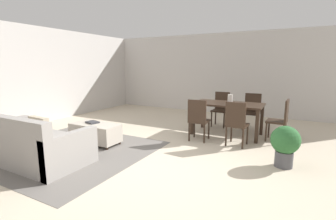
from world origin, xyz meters
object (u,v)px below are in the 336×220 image
dining_chair_head_east (281,118)px  dining_chair_far_left (221,107)px  dining_table (227,107)px  book_on_ottoman (92,122)px  vase_centerpiece (230,99)px  dining_chair_near_right (236,121)px  ottoman_table (95,132)px  dining_chair_near_left (198,118)px  potted_plant (285,143)px  couch (31,145)px  dining_chair_far_right (252,109)px

dining_chair_head_east → dining_chair_far_left: bearing=153.3°
dining_table → book_on_ottoman: size_ratio=6.12×
vase_centerpiece → book_on_ottoman: 3.13m
dining_chair_far_left → dining_chair_near_right: bearing=-63.9°
ottoman_table → dining_chair_near_left: 2.21m
dining_chair_far_left → potted_plant: bearing=-52.6°
vase_centerpiece → potted_plant: vase_centerpiece is taller
dining_table → dining_chair_near_right: dining_chair_near_right is taller
dining_table → dining_chair_near_left: dining_chair_near_left is taller
dining_chair_near_left → vase_centerpiece: (0.47, 0.81, 0.34)m
dining_chair_far_left → vase_centerpiece: bearing=-61.5°
ottoman_table → book_on_ottoman: (-0.10, 0.04, 0.20)m
dining_chair_head_east → potted_plant: bearing=-83.6°
couch → dining_chair_head_east: size_ratio=2.19×
dining_chair_near_right → potted_plant: 1.15m
couch → dining_chair_near_right: dining_chair_near_right is taller
couch → dining_chair_near_right: (2.91, 2.46, 0.23)m
couch → dining_chair_near_left: bearing=49.1°
dining_chair_near_right → book_on_ottoman: bearing=-156.8°
dining_chair_near_left → dining_chair_head_east: same height
dining_chair_near_left → dining_chair_far_left: same height
ottoman_table → dining_chair_far_left: (1.88, 2.79, 0.28)m
dining_chair_far_right → ottoman_table: bearing=-133.6°
dining_chair_far_right → couch: bearing=-125.9°
couch → ottoman_table: (0.26, 1.24, -0.04)m
couch → dining_table: couch is taller
dining_chair_near_left → dining_chair_far_left: size_ratio=1.00×
dining_chair_far_left → vase_centerpiece: vase_centerpiece is taller
ottoman_table → dining_chair_far_right: bearing=46.4°
dining_table → dining_chair_far_right: dining_chair_far_right is taller
potted_plant → ottoman_table: bearing=-171.2°
dining_chair_near_left → potted_plant: bearing=-19.9°
ottoman_table → dining_chair_head_east: 3.97m
vase_centerpiece → potted_plant: size_ratio=0.30×
dining_table → potted_plant: dining_table is taller
ottoman_table → dining_chair_far_left: 3.37m
vase_centerpiece → potted_plant: 1.97m
dining_table → potted_plant: (1.32, -1.44, -0.27)m
couch → book_on_ottoman: size_ratio=7.77×
dining_table → dining_chair_far_right: 0.94m
dining_chair_near_left → dining_chair_near_right: 0.81m
dining_chair_near_right → potted_plant: bearing=-35.2°
dining_table → dining_chair_near_left: 0.92m
dining_chair_far_right → book_on_ottoman: dining_chair_far_right is taller
dining_chair_far_left → vase_centerpiece: (0.43, -0.80, 0.34)m
dining_chair_near_left → dining_chair_near_right: (0.81, 0.03, 0.00)m
ottoman_table → dining_chair_far_left: size_ratio=1.15×
dining_chair_near_right → dining_chair_near_left: bearing=-177.9°
dining_chair_near_left → potted_plant: (1.74, -0.63, -0.12)m
dining_chair_far_right → book_on_ottoman: 3.94m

